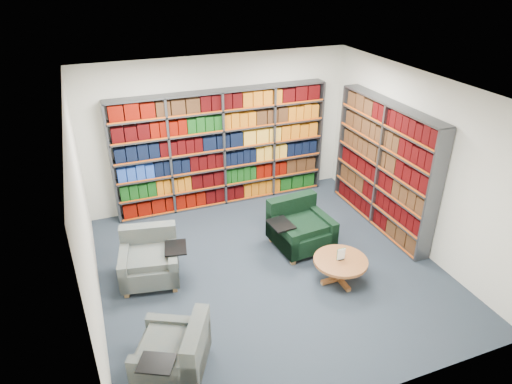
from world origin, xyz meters
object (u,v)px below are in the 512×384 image
object	(u,v)px
chair_green_right	(298,228)
chair_teal_left	(150,259)
coffee_table	(340,264)
chair_teal_front	(178,353)

from	to	relation	value
chair_green_right	chair_teal_left	bearing A→B (deg)	179.47
chair_teal_left	coffee_table	bearing A→B (deg)	-23.23
chair_teal_left	chair_teal_front	distance (m)	1.90
chair_green_right	coffee_table	world-z (taller)	chair_green_right
chair_green_right	coffee_table	size ratio (longest dim) A/B	1.34
chair_teal_left	chair_green_right	bearing A→B (deg)	-0.53
chair_teal_front	coffee_table	world-z (taller)	chair_teal_front
chair_teal_left	chair_teal_front	size ratio (longest dim) A/B	1.01
coffee_table	chair_green_right	bearing A→B (deg)	98.15
chair_teal_left	chair_green_right	size ratio (longest dim) A/B	0.99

